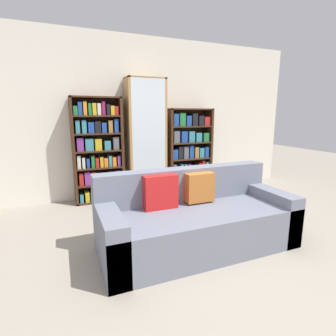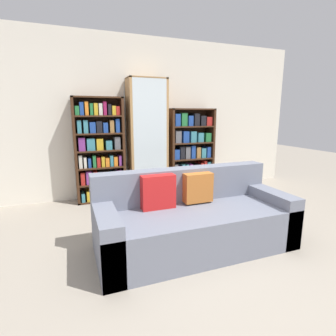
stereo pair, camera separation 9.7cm
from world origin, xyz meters
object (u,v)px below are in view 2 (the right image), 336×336
Objects in this scene: bookshelf_right at (190,152)px; couch at (194,220)px; wine_bottle at (186,198)px; display_cabinet at (147,139)px; bookshelf_left at (99,151)px.

couch is at bearing -114.39° from bookshelf_right.
bookshelf_right reaches higher than couch.
couch is 1.37× the size of bookshelf_right.
bookshelf_right reaches higher than wine_bottle.
bookshelf_right is 3.73× the size of wine_bottle.
display_cabinet reaches higher than couch.
bookshelf_left is (-0.74, 1.96, 0.54)m from couch.
bookshelf_right is (0.89, 1.96, 0.44)m from couch.
display_cabinet is (0.81, -0.02, 0.16)m from bookshelf_left.
couch is 2.20m from bookshelf_right.
couch is at bearing -91.88° from display_cabinet.
couch is 1.16m from wine_bottle.
bookshelf_left is at bearing 142.30° from wine_bottle.
bookshelf_right is 1.16m from wine_bottle.
bookshelf_left is 0.84× the size of display_cabinet.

